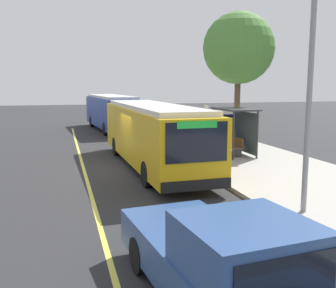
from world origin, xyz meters
TOP-DOWN VIEW (x-y plane):
  - ground_plane at (0.00, 0.00)m, footprint 120.00×120.00m
  - sidewalk_curb at (0.00, 6.00)m, footprint 44.00×6.40m
  - lane_stripe_center at (0.00, -2.20)m, footprint 36.00×0.14m
  - transit_bus_main at (-0.12, 1.01)m, footprint 11.70×2.92m
  - transit_bus_second at (-15.76, 1.01)m, footprint 11.05×3.42m
  - pickup_truck at (11.93, -0.56)m, footprint 5.59×2.58m
  - bus_shelter at (-1.44, 5.89)m, footprint 2.90×1.60m
  - waiting_bench at (-1.29, 5.70)m, footprint 1.60×0.48m
  - route_sign_post at (0.61, 3.41)m, footprint 0.44×0.08m
  - pedestrian_commuter at (0.96, 3.69)m, footprint 0.24×0.40m
  - street_tree_near_shelter at (-4.78, 7.49)m, footprint 4.35×4.35m
  - utility_pole at (7.98, 3.71)m, footprint 0.16×0.16m

SIDE VIEW (x-z plane):
  - ground_plane at x=0.00m, z-range 0.00..0.00m
  - lane_stripe_center at x=0.00m, z-range 0.00..0.01m
  - sidewalk_curb at x=0.00m, z-range 0.00..0.15m
  - waiting_bench at x=-1.29m, z-range 0.16..1.11m
  - pickup_truck at x=11.93m, z-range -0.07..1.78m
  - pedestrian_commuter at x=0.96m, z-range 0.27..1.96m
  - transit_bus_second at x=-15.76m, z-range 0.14..3.09m
  - transit_bus_main at x=-0.12m, z-range 0.14..3.09m
  - bus_shelter at x=-1.44m, z-range 0.68..3.16m
  - route_sign_post at x=0.61m, z-range 0.56..3.36m
  - utility_pole at x=7.98m, z-range 0.15..6.55m
  - street_tree_near_shelter at x=-4.78m, z-range 1.99..10.07m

